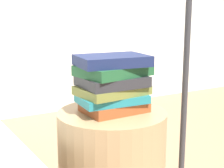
{
  "coord_description": "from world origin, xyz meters",
  "views": [
    {
      "loc": [
        -0.65,
        -1.15,
        0.98
      ],
      "look_at": [
        0.0,
        0.0,
        0.69
      ],
      "focal_mm": 54.58,
      "sensor_mm": 36.0,
      "label": 1
    }
  ],
  "objects_px": {
    "book_rust": "(114,106)",
    "book_navy": "(112,61)",
    "book_teal": "(112,99)",
    "book_forest": "(113,70)",
    "book_charcoal": "(113,81)",
    "book_olive": "(113,90)"
  },
  "relations": [
    {
      "from": "book_rust",
      "to": "book_olive",
      "type": "distance_m",
      "value": 0.07
    },
    {
      "from": "book_rust",
      "to": "book_navy",
      "type": "height_order",
      "value": "book_navy"
    },
    {
      "from": "book_teal",
      "to": "book_navy",
      "type": "height_order",
      "value": "book_navy"
    },
    {
      "from": "book_olive",
      "to": "book_forest",
      "type": "relative_size",
      "value": 0.99
    },
    {
      "from": "book_navy",
      "to": "book_teal",
      "type": "bearing_deg",
      "value": -131.08
    },
    {
      "from": "book_teal",
      "to": "book_forest",
      "type": "height_order",
      "value": "book_forest"
    },
    {
      "from": "book_rust",
      "to": "book_olive",
      "type": "height_order",
      "value": "book_olive"
    },
    {
      "from": "book_teal",
      "to": "book_charcoal",
      "type": "distance_m",
      "value": 0.07
    },
    {
      "from": "book_teal",
      "to": "book_navy",
      "type": "distance_m",
      "value": 0.15
    },
    {
      "from": "book_charcoal",
      "to": "book_navy",
      "type": "bearing_deg",
      "value": -147.5
    },
    {
      "from": "book_rust",
      "to": "book_olive",
      "type": "bearing_deg",
      "value": -141.22
    },
    {
      "from": "book_teal",
      "to": "book_olive",
      "type": "height_order",
      "value": "book_olive"
    },
    {
      "from": "book_rust",
      "to": "book_forest",
      "type": "height_order",
      "value": "book_forest"
    },
    {
      "from": "book_olive",
      "to": "book_forest",
      "type": "bearing_deg",
      "value": 50.1
    },
    {
      "from": "book_rust",
      "to": "book_teal",
      "type": "bearing_deg",
      "value": -144.07
    },
    {
      "from": "book_olive",
      "to": "book_charcoal",
      "type": "bearing_deg",
      "value": 69.0
    },
    {
      "from": "book_teal",
      "to": "book_charcoal",
      "type": "xyz_separation_m",
      "value": [
        0.01,
        0.01,
        0.07
      ]
    },
    {
      "from": "book_rust",
      "to": "book_olive",
      "type": "xyz_separation_m",
      "value": [
        -0.01,
        -0.01,
        0.07
      ]
    },
    {
      "from": "book_forest",
      "to": "book_teal",
      "type": "bearing_deg",
      "value": -140.5
    },
    {
      "from": "book_rust",
      "to": "book_teal",
      "type": "relative_size",
      "value": 0.92
    },
    {
      "from": "book_rust",
      "to": "book_charcoal",
      "type": "relative_size",
      "value": 0.98
    },
    {
      "from": "book_olive",
      "to": "book_navy",
      "type": "height_order",
      "value": "book_navy"
    }
  ]
}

